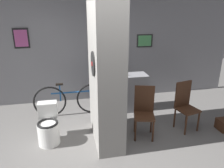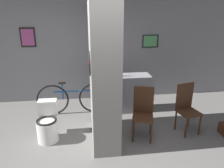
{
  "view_description": "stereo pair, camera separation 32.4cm",
  "coord_description": "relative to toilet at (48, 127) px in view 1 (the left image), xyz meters",
  "views": [
    {
      "loc": [
        -0.55,
        -3.0,
        2.41
      ],
      "look_at": [
        0.29,
        1.03,
        0.95
      ],
      "focal_mm": 35.0,
      "sensor_mm": 36.0,
      "label": 1
    },
    {
      "loc": [
        -0.23,
        -3.05,
        2.41
      ],
      "look_at": [
        0.29,
        1.03,
        0.95
      ],
      "focal_mm": 35.0,
      "sensor_mm": 36.0,
      "label": 2
    }
  ],
  "objects": [
    {
      "name": "chair_by_doorway",
      "position": [
        2.72,
        -0.03,
        0.23
      ],
      "size": [
        0.46,
        0.46,
        1.0
      ],
      "rotation": [
        0.0,
        0.0,
        0.24
      ],
      "color": "#422616",
      "rests_on": "ground_plane"
    },
    {
      "name": "chair_near_pillar",
      "position": [
        1.81,
        -0.12,
        0.23
      ],
      "size": [
        0.47,
        0.47,
        1.0
      ],
      "rotation": [
        0.0,
        0.0,
        -0.27
      ],
      "color": "#422616",
      "rests_on": "ground_plane"
    },
    {
      "name": "toilet",
      "position": [
        0.0,
        0.0,
        0.0
      ],
      "size": [
        0.39,
        0.55,
        0.72
      ],
      "color": "white",
      "rests_on": "ground_plane"
    },
    {
      "name": "bicycle",
      "position": [
        0.46,
        1.03,
        0.08
      ],
      "size": [
        1.71,
        0.42,
        0.79
      ],
      "color": "black",
      "rests_on": "ground_plane"
    },
    {
      "name": "bottle_tall",
      "position": [
        1.53,
        0.99,
        0.69
      ],
      "size": [
        0.06,
        0.06,
        0.29
      ],
      "color": "silver",
      "rests_on": "counter_shelf"
    },
    {
      "name": "pillar_center",
      "position": [
        1.07,
        -0.08,
        0.99
      ],
      "size": [
        0.5,
        1.26,
        2.6
      ],
      "color": "gray",
      "rests_on": "ground_plane"
    },
    {
      "name": "ground_plane",
      "position": [
        0.98,
        -0.7,
        -0.31
      ],
      "size": [
        14.0,
        14.0,
        0.0
      ],
      "primitive_type": "plane",
      "color": "slate"
    },
    {
      "name": "wall_back",
      "position": [
        0.98,
        1.93,
        1.0
      ],
      "size": [
        8.0,
        0.09,
        2.6
      ],
      "color": "gray",
      "rests_on": "ground_plane"
    },
    {
      "name": "counter_shelf",
      "position": [
        1.6,
        1.04,
        0.14
      ],
      "size": [
        1.32,
        0.44,
        0.89
      ],
      "color": "gray",
      "rests_on": "ground_plane"
    }
  ]
}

